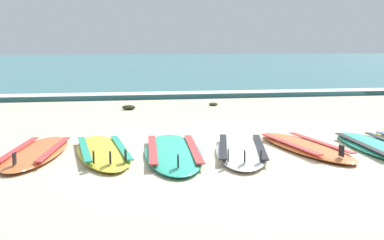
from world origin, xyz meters
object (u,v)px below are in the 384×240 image
at_px(surfboard_2, 36,152).
at_px(surfboard_6, 304,146).
at_px(surfboard_3, 103,151).
at_px(surfboard_4, 173,152).
at_px(surfboard_7, 376,146).
at_px(surfboard_5, 242,150).

distance_m(surfboard_2, surfboard_6, 2.88).
distance_m(surfboard_3, surfboard_4, 0.74).
bearing_deg(surfboard_2, surfboard_4, -11.32).
bearing_deg(surfboard_3, surfboard_6, -3.97).
height_order(surfboard_2, surfboard_3, same).
relative_size(surfboard_6, surfboard_7, 0.97).
relative_size(surfboard_2, surfboard_6, 1.03).
relative_size(surfboard_3, surfboard_5, 0.95).
xyz_separation_m(surfboard_4, surfboard_6, (1.47, 0.04, 0.00)).
bearing_deg(surfboard_3, surfboard_2, 172.54).
bearing_deg(surfboard_7, surfboard_4, 176.57).
distance_m(surfboard_2, surfboard_7, 3.66).
bearing_deg(surfboard_2, surfboard_3, -7.46).
xyz_separation_m(surfboard_3, surfboard_6, (2.19, -0.15, -0.00)).
relative_size(surfboard_3, surfboard_7, 1.01).
bearing_deg(surfboard_2, surfboard_6, -4.80).
relative_size(surfboard_3, surfboard_6, 1.04).
relative_size(surfboard_4, surfboard_7, 1.14).
distance_m(surfboard_2, surfboard_5, 2.15).
distance_m(surfboard_6, surfboard_7, 0.79).
height_order(surfboard_4, surfboard_7, same).
bearing_deg(surfboard_4, surfboard_7, -3.43).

